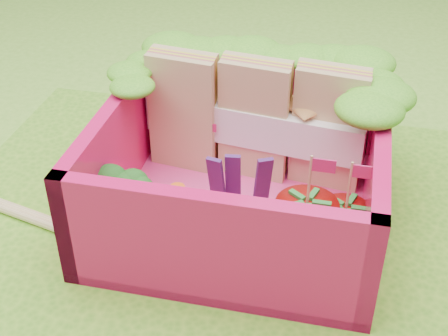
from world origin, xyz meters
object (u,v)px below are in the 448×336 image
sandwich_stack (255,120)px  strawberry_left (305,227)px  broccoli (124,197)px  strawberry_right (343,228)px  bento_box (242,166)px

sandwich_stack → strawberry_left: bearing=-60.6°
broccoli → strawberry_right: strawberry_right is taller
strawberry_left → broccoli: bearing=-177.8°
broccoli → sandwich_stack: bearing=52.0°
sandwich_stack → strawberry_left: size_ratio=2.22×
broccoli → strawberry_right: 0.99m
bento_box → strawberry_left: strawberry_left is taller
strawberry_right → sandwich_stack: bearing=133.0°
sandwich_stack → strawberry_left: 0.69m
sandwich_stack → broccoli: (-0.48, -0.62, -0.11)m
sandwich_stack → broccoli: bearing=-128.0°
sandwich_stack → strawberry_left: (0.33, -0.59, -0.16)m
bento_box → strawberry_left: size_ratio=2.53×
broccoli → strawberry_right: (0.98, 0.09, -0.07)m
bento_box → strawberry_right: 0.56m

